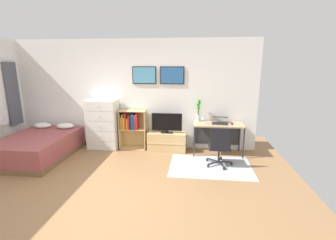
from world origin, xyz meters
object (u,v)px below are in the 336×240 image
object	(u,v)px
dresser	(103,124)
desk	(218,128)
wine_glass	(203,118)
computer_mouse	(232,124)
bed	(38,146)
tv_stand	(167,141)
bookshelf	(132,126)
bamboo_vase	(198,110)
office_chair	(220,146)
television	(167,123)
laptop	(220,120)

from	to	relation	value
dresser	desk	world-z (taller)	dresser
dresser	wine_glass	xyz separation A→B (m)	(2.48, -0.11, 0.25)
computer_mouse	desk	bearing A→B (deg)	158.15
desk	computer_mouse	bearing A→B (deg)	-21.85
bed	tv_stand	size ratio (longest dim) A/B	2.06
computer_mouse	bed	bearing A→B (deg)	-171.82
bookshelf	wine_glass	size ratio (longest dim) A/B	5.47
bamboo_vase	wine_glass	size ratio (longest dim) A/B	2.96
dresser	bamboo_vase	bearing A→B (deg)	3.18
desk	computer_mouse	world-z (taller)	computer_mouse
dresser	desk	distance (m)	2.84
bookshelf	office_chair	bearing A→B (deg)	-22.88
television	wine_glass	xyz separation A→B (m)	(0.87, -0.10, 0.18)
television	desk	size ratio (longest dim) A/B	0.63
dresser	laptop	bearing A→B (deg)	-0.13
laptop	wine_glass	size ratio (longest dim) A/B	2.43
bed	tv_stand	bearing A→B (deg)	14.38
tv_stand	office_chair	size ratio (longest dim) A/B	1.09
dresser	tv_stand	bearing A→B (deg)	0.53
bed	television	xyz separation A→B (m)	(2.90, 0.74, 0.44)
bookshelf	computer_mouse	xyz separation A→B (m)	(2.43, -0.18, 0.16)
bamboo_vase	computer_mouse	bearing A→B (deg)	-17.58
computer_mouse	tv_stand	bearing A→B (deg)	175.21
desk	office_chair	bearing A→B (deg)	-91.72
bed	dresser	xyz separation A→B (m)	(1.28, 0.75, 0.36)
tv_stand	computer_mouse	size ratio (longest dim) A/B	9.01
television	computer_mouse	size ratio (longest dim) A/B	7.08
office_chair	bookshelf	bearing A→B (deg)	155.95
tv_stand	laptop	distance (m)	1.39
television	wine_glass	world-z (taller)	television
office_chair	bamboo_vase	xyz separation A→B (m)	(-0.44, 0.96, 0.55)
office_chair	laptop	bearing A→B (deg)	83.99
bookshelf	bamboo_vase	size ratio (longest dim) A/B	1.85
laptop	wine_glass	distance (m)	0.42
desk	wine_glass	size ratio (longest dim) A/B	6.50
computer_mouse	dresser	bearing A→B (deg)	177.94
laptop	computer_mouse	distance (m)	0.28
desk	bamboo_vase	bearing A→B (deg)	165.31
television	desk	distance (m)	1.23
office_chair	computer_mouse	bearing A→B (deg)	64.02
bed	wine_glass	size ratio (longest dim) A/B	10.75
wine_glass	dresser	bearing A→B (deg)	177.57
office_chair	tv_stand	bearing A→B (deg)	143.86
television	office_chair	distance (m)	1.47
wine_glass	television	bearing A→B (deg)	173.51
tv_stand	office_chair	bearing A→B (deg)	-34.97
dresser	bamboo_vase	distance (m)	2.41
bookshelf	office_chair	distance (m)	2.28
television	desk	xyz separation A→B (m)	(1.22, 0.02, -0.10)
office_chair	bamboo_vase	world-z (taller)	bamboo_vase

